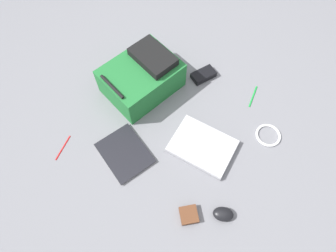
{
  "coord_description": "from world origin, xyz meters",
  "views": [
    {
      "loc": [
        -0.34,
        0.53,
        1.35
      ],
      "look_at": [
        0.04,
        -0.04,
        0.02
      ],
      "focal_mm": 30.48,
      "sensor_mm": 36.0,
      "label": 1
    }
  ],
  "objects": [
    {
      "name": "book_comic",
      "position": [
        0.14,
        0.21,
        0.01
      ],
      "size": [
        0.32,
        0.28,
        0.02
      ],
      "color": "silver",
      "rests_on": "ground_plane"
    },
    {
      "name": "power_brick",
      "position": [
        0.06,
        -0.43,
        0.02
      ],
      "size": [
        0.13,
        0.16,
        0.04
      ],
      "primitive_type": "cube",
      "rotation": [
        0.0,
        0.0,
        2.7
      ],
      "color": "black",
      "rests_on": "ground_plane"
    },
    {
      "name": "earbud_pouch",
      "position": [
        -0.29,
        0.29,
        0.01
      ],
      "size": [
        0.11,
        0.11,
        0.03
      ],
      "primitive_type": "cube",
      "rotation": [
        0.0,
        0.0,
        2.34
      ],
      "color": "#59331E",
      "rests_on": "ground_plane"
    },
    {
      "name": "laptop",
      "position": [
        -0.17,
        -0.04,
        0.02
      ],
      "size": [
        0.33,
        0.25,
        0.03
      ],
      "color": "#929296",
      "rests_on": "ground_plane"
    },
    {
      "name": "pen_blue",
      "position": [
        -0.25,
        -0.47,
        0.0
      ],
      "size": [
        0.04,
        0.15,
        0.01
      ],
      "primitive_type": "cylinder",
      "rotation": [
        1.57,
        0.0,
        0.17
      ],
      "color": "#198C33",
      "rests_on": "ground_plane"
    },
    {
      "name": "backpack",
      "position": [
        0.3,
        -0.17,
        0.09
      ],
      "size": [
        0.38,
        0.45,
        0.22
      ],
      "color": "#1E662D",
      "rests_on": "ground_plane"
    },
    {
      "name": "pen_black",
      "position": [
        0.42,
        0.36,
        0.0
      ],
      "size": [
        0.04,
        0.14,
        0.01
      ],
      "primitive_type": "cylinder",
      "rotation": [
        1.57,
        0.0,
        0.23
      ],
      "color": "red",
      "rests_on": "ground_plane"
    },
    {
      "name": "computer_mouse",
      "position": [
        -0.42,
        0.2,
        0.02
      ],
      "size": [
        0.11,
        0.1,
        0.04
      ],
      "primitive_type": "ellipsoid",
      "rotation": [
        0.0,
        0.0,
        2.04
      ],
      "color": "black",
      "rests_on": "ground_plane"
    },
    {
      "name": "cable_coil",
      "position": [
        -0.42,
        -0.29,
        0.01
      ],
      "size": [
        0.13,
        0.13,
        0.01
      ],
      "primitive_type": "torus",
      "color": "silver",
      "rests_on": "ground_plane"
    },
    {
      "name": "ground_plane",
      "position": [
        0.0,
        0.0,
        0.0
      ],
      "size": [
        3.48,
        3.48,
        0.0
      ],
      "primitive_type": "plane",
      "color": "slate"
    }
  ]
}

